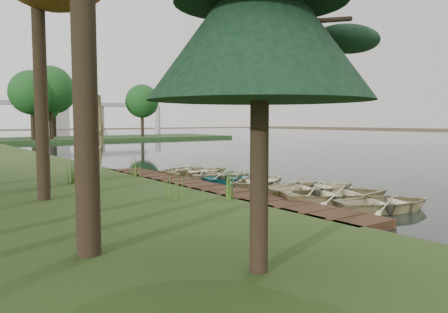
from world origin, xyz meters
TOP-DOWN VIEW (x-y plane):
  - ground at (0.00, 0.00)m, footprint 300.00×300.00m
  - water at (30.00, 20.00)m, footprint 130.00×200.00m
  - boardwalk at (-1.60, 0.00)m, footprint 1.60×16.00m
  - peninsula at (8.00, 50.00)m, footprint 50.00×14.00m
  - far_trees at (4.67, 50.00)m, footprint 45.60×5.60m
  - bridge at (12.31, 120.00)m, footprint 95.90×4.00m
  - building_a at (30.00, 140.00)m, footprint 10.00×8.00m
  - rowboat_0 at (0.99, -6.50)m, footprint 3.94×3.42m
  - rowboat_1 at (0.73, -4.80)m, footprint 4.73×4.19m
  - rowboat_2 at (1.14, -3.30)m, footprint 4.40×3.59m
  - rowboat_3 at (1.15, -2.29)m, footprint 3.36×2.70m
  - rowboat_4 at (1.12, -0.44)m, footprint 4.13×3.64m
  - rowboat_5 at (0.93, 1.11)m, footprint 3.49×2.74m
  - rowboat_6 at (1.12, 2.22)m, footprint 4.01×3.49m
  - rowboat_7 at (0.79, 3.91)m, footprint 3.81×2.87m
  - rowboat_8 at (0.73, 5.30)m, footprint 3.64×3.04m
  - stored_rowboat at (-3.85, 5.85)m, footprint 4.75×4.47m
  - reeds_0 at (-2.60, -3.00)m, footprint 0.60×0.60m
  - reeds_1 at (-4.14, -1.95)m, footprint 0.60×0.60m
  - reeds_2 at (-5.74, 3.84)m, footprint 0.60×0.60m
  - reeds_3 at (-2.60, 4.32)m, footprint 0.60×0.60m

SIDE VIEW (x-z plane):
  - ground at x=0.00m, z-range 0.00..0.00m
  - water at x=30.00m, z-range 0.00..0.05m
  - boardwalk at x=-1.60m, z-range 0.00..0.30m
  - peninsula at x=8.00m, z-range 0.00..0.45m
  - rowboat_3 at x=1.15m, z-range 0.05..0.67m
  - rowboat_8 at x=0.73m, z-range 0.05..0.70m
  - rowboat_5 at x=0.93m, z-range 0.05..0.71m
  - rowboat_0 at x=0.99m, z-range 0.05..0.73m
  - rowboat_6 at x=1.12m, z-range 0.05..0.74m
  - rowboat_4 at x=1.12m, z-range 0.05..0.76m
  - rowboat_7 at x=0.79m, z-range 0.05..0.79m
  - rowboat_2 at x=1.14m, z-range 0.05..0.85m
  - rowboat_1 at x=0.73m, z-range 0.05..0.86m
  - stored_rowboat at x=-3.85m, z-range 0.30..1.10m
  - reeds_2 at x=-5.74m, z-range 0.30..1.25m
  - reeds_3 at x=-2.60m, z-range 0.30..1.25m
  - reeds_1 at x=-4.14m, z-range 0.30..1.37m
  - reeds_0 at x=-2.60m, z-range 0.30..1.43m
  - far_trees at x=4.67m, z-range 2.03..10.83m
  - bridge at x=12.31m, z-range 2.78..11.38m
  - building_a at x=30.00m, z-range 0.00..18.00m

